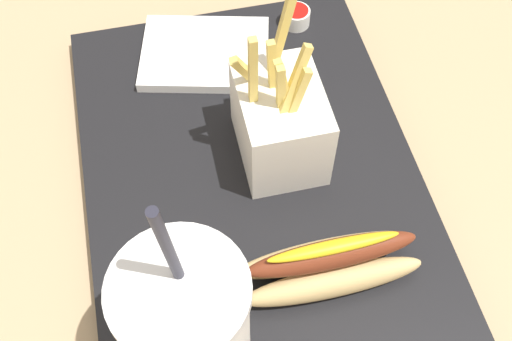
{
  "coord_description": "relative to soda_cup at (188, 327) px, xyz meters",
  "views": [
    {
      "loc": [
        -0.3,
        0.07,
        0.52
      ],
      "look_at": [
        0.0,
        0.0,
        0.05
      ],
      "focal_mm": 44.31,
      "sensor_mm": 36.0,
      "label": 1
    }
  ],
  "objects": [
    {
      "name": "napkin_stack",
      "position": [
        0.32,
        -0.06,
        -0.07
      ],
      "size": [
        0.13,
        0.15,
        0.01
      ],
      "primitive_type": "cube",
      "rotation": [
        0.0,
        0.0,
        -0.24
      ],
      "color": "white",
      "rests_on": "food_tray"
    },
    {
      "name": "ketchup_cup_1",
      "position": [
        0.34,
        -0.17,
        -0.06
      ],
      "size": [
        0.03,
        0.03,
        0.02
      ],
      "color": "white",
      "rests_on": "food_tray"
    },
    {
      "name": "ground_plane",
      "position": [
        0.14,
        -0.08,
        -0.1
      ],
      "size": [
        2.4,
        2.4,
        0.02
      ],
      "primitive_type": "cube",
      "color": "tan"
    },
    {
      "name": "hot_dog_1",
      "position": [
        0.04,
        -0.12,
        -0.05
      ],
      "size": [
        0.05,
        0.15,
        0.06
      ],
      "color": "#DBB775",
      "rests_on": "food_tray"
    },
    {
      "name": "fries_basket",
      "position": [
        0.18,
        -0.11,
        -0.03
      ],
      "size": [
        0.1,
        0.08,
        0.16
      ],
      "color": "white",
      "rests_on": "food_tray"
    },
    {
      "name": "food_tray",
      "position": [
        0.14,
        -0.08,
        -0.08
      ],
      "size": [
        0.48,
        0.31,
        0.02
      ],
      "primitive_type": "cube",
      "color": "black",
      "rests_on": "ground_plane"
    },
    {
      "name": "soda_cup",
      "position": [
        0.0,
        0.0,
        0.0
      ],
      "size": [
        0.09,
        0.09,
        0.23
      ],
      "color": "white",
      "rests_on": "food_tray"
    }
  ]
}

